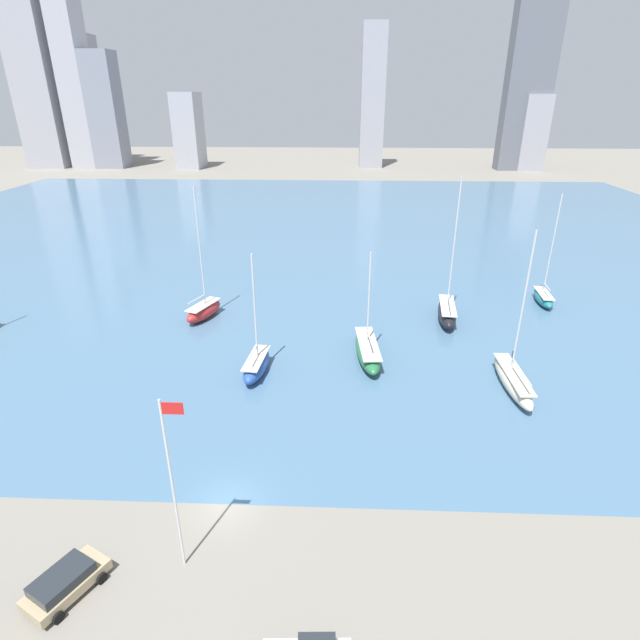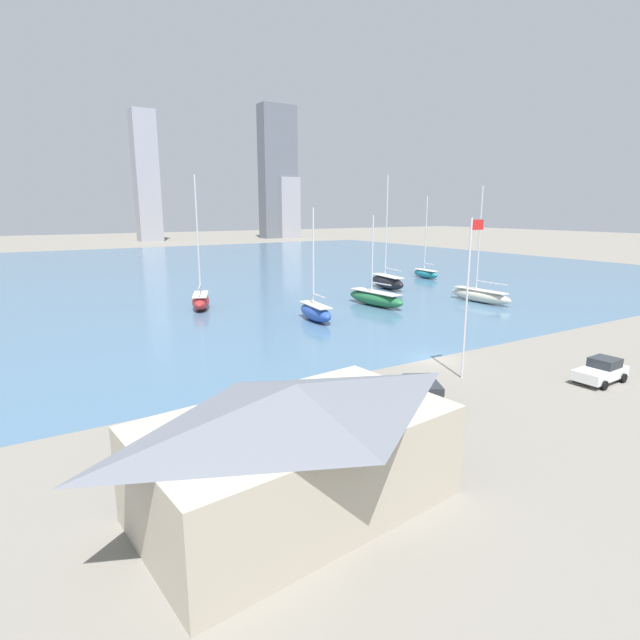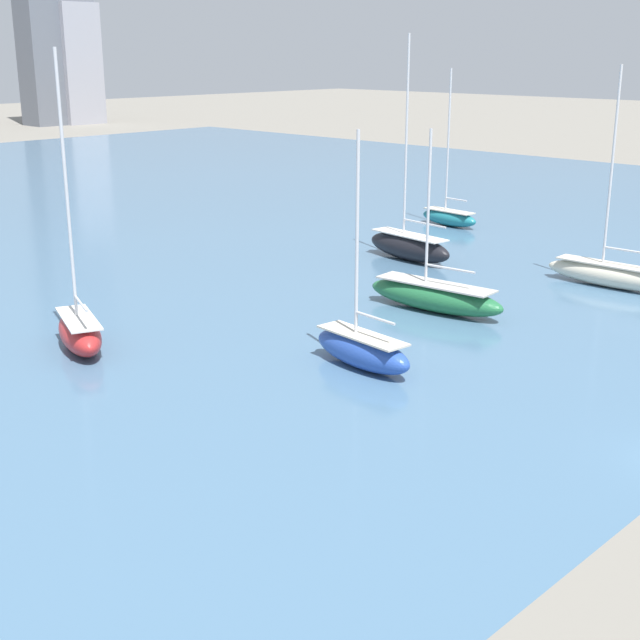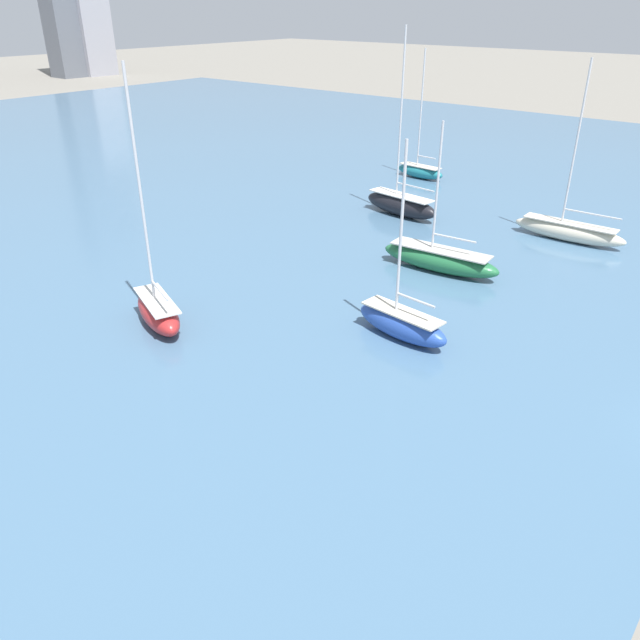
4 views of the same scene
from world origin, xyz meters
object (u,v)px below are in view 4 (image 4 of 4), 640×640
(sailboat_red, at_px, (158,310))
(sailboat_teal, at_px, (420,170))
(sailboat_blue, at_px, (402,323))
(sailboat_green, at_px, (440,259))
(sailboat_black, at_px, (401,204))
(sailboat_cream, at_px, (569,230))

(sailboat_red, xyz_separation_m, sailboat_teal, (43.49, 6.69, -0.17))
(sailboat_blue, relative_size, sailboat_green, 1.08)
(sailboat_black, bearing_deg, sailboat_cream, -71.17)
(sailboat_cream, distance_m, sailboat_green, 14.29)
(sailboat_red, bearing_deg, sailboat_teal, 30.05)
(sailboat_green, distance_m, sailboat_teal, 28.81)
(sailboat_green, relative_size, sailboat_teal, 0.79)
(sailboat_blue, height_order, sailboat_teal, sailboat_teal)
(sailboat_blue, distance_m, sailboat_cream, 24.38)
(sailboat_red, relative_size, sailboat_blue, 1.32)
(sailboat_blue, relative_size, sailboat_cream, 0.81)
(sailboat_cream, xyz_separation_m, sailboat_green, (-13.26, 5.31, 0.02))
(sailboat_green, bearing_deg, sailboat_red, 149.51)
(sailboat_blue, height_order, sailboat_black, sailboat_black)
(sailboat_black, relative_size, sailboat_teal, 1.19)
(sailboat_black, height_order, sailboat_teal, sailboat_black)
(sailboat_green, bearing_deg, sailboat_cream, -26.51)
(sailboat_cream, bearing_deg, sailboat_green, 157.24)
(sailboat_black, xyz_separation_m, sailboat_green, (-10.06, -10.04, -0.19))
(sailboat_blue, xyz_separation_m, sailboat_cream, (24.32, -1.71, -0.06))
(sailboat_red, height_order, sailboat_black, sailboat_black)
(sailboat_blue, height_order, sailboat_green, sailboat_blue)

